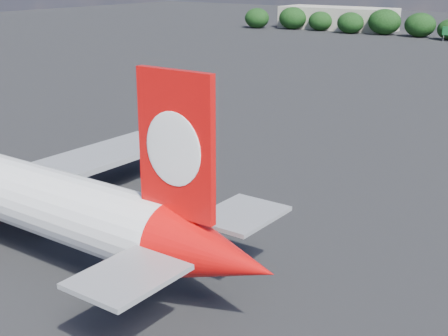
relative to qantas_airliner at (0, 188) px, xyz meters
The scene contains 3 objects.
ground 55.57m from the qantas_airliner, 89.01° to the left, with size 500.00×500.00×0.00m, color black.
qantas_airliner is the anchor object (origin of this frame).
terminal_building 197.99m from the qantas_airliner, 108.87° to the left, with size 42.00×16.00×8.00m.
Camera 1 is at (41.51, -22.50, 21.82)m, focal length 50.00 mm.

